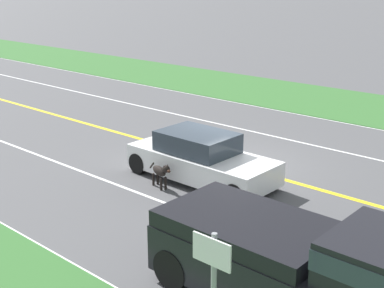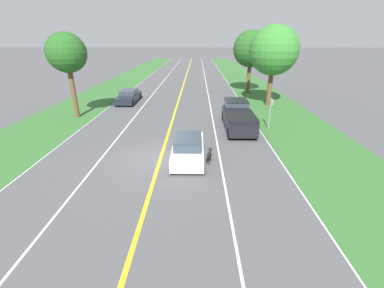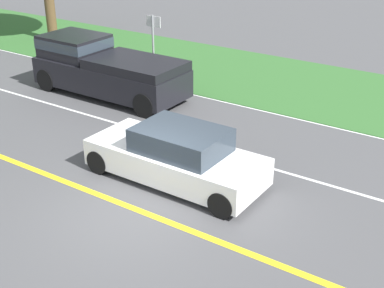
# 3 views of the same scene
# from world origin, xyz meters

# --- Properties ---
(ground_plane) EXTENTS (400.00, 400.00, 0.00)m
(ground_plane) POSITION_xyz_m (0.00, 0.00, 0.00)
(ground_plane) COLOR #4C4C4F
(centre_divider_line) EXTENTS (0.18, 160.00, 0.01)m
(centre_divider_line) POSITION_xyz_m (0.00, 0.00, 0.00)
(centre_divider_line) COLOR yellow
(centre_divider_line) RESTS_ON ground
(lane_edge_line_right) EXTENTS (0.14, 160.00, 0.01)m
(lane_edge_line_right) POSITION_xyz_m (7.00, 0.00, 0.00)
(lane_edge_line_right) COLOR white
(lane_edge_line_right) RESTS_ON ground
(lane_edge_line_left) EXTENTS (0.14, 160.00, 0.01)m
(lane_edge_line_left) POSITION_xyz_m (-7.00, 0.00, 0.00)
(lane_edge_line_left) COLOR white
(lane_edge_line_left) RESTS_ON ground
(lane_dash_same_dir) EXTENTS (0.10, 160.00, 0.01)m
(lane_dash_same_dir) POSITION_xyz_m (3.50, 0.00, 0.00)
(lane_dash_same_dir) COLOR white
(lane_dash_same_dir) RESTS_ON ground
(lane_dash_oncoming) EXTENTS (0.10, 160.00, 0.01)m
(lane_dash_oncoming) POSITION_xyz_m (-3.50, 0.00, 0.00)
(lane_dash_oncoming) COLOR white
(lane_dash_oncoming) RESTS_ON ground
(grass_verge_left) EXTENTS (6.00, 160.00, 0.03)m
(grass_verge_left) POSITION_xyz_m (-10.00, 0.00, 0.01)
(grass_verge_left) COLOR #33662D
(grass_verge_left) RESTS_ON ground
(ego_car) EXTENTS (1.81, 4.45, 1.42)m
(ego_car) POSITION_xyz_m (1.63, 0.13, 0.65)
(ego_car) COLOR white
(ego_car) RESTS_ON ground
(dog) EXTENTS (0.41, 1.08, 0.78)m
(dog) POSITION_xyz_m (2.84, -0.29, 0.49)
(dog) COLOR black
(dog) RESTS_ON ground
(pickup_truck) EXTENTS (2.06, 5.60, 1.92)m
(pickup_truck) POSITION_xyz_m (5.31, 5.88, 0.97)
(pickup_truck) COLOR black
(pickup_truck) RESTS_ON ground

